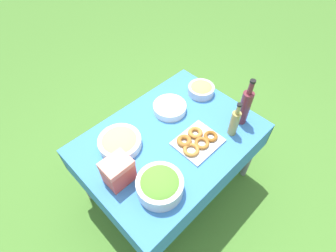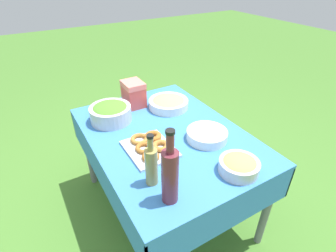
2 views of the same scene
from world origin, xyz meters
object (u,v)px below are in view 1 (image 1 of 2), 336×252
olive_oil_bottle (234,122)px  cooler_box (118,171)px  donut_platter (197,141)px  fruit_bowl (201,89)px  pasta_bowl (120,142)px  wine_bottle (245,106)px  salad_bowl (160,185)px  plate_stack (170,108)px

olive_oil_bottle → cooler_box: olive_oil_bottle is taller
donut_platter → fruit_bowl: bearing=-142.6°
olive_oil_bottle → fruit_bowl: olive_oil_bottle is taller
donut_platter → fruit_bowl: fruit_bowl is taller
pasta_bowl → wine_bottle: (-0.79, 0.46, 0.12)m
salad_bowl → pasta_bowl: (-0.04, -0.44, -0.03)m
donut_platter → olive_oil_bottle: size_ratio=1.14×
pasta_bowl → donut_platter: size_ratio=0.89×
donut_platter → wine_bottle: 0.43m
pasta_bowl → olive_oil_bottle: size_ratio=1.02×
plate_stack → fruit_bowl: fruit_bowl is taller
plate_stack → olive_oil_bottle: bearing=109.0°
fruit_bowl → donut_platter: bearing=37.4°
donut_platter → cooler_box: 0.58m
pasta_bowl → donut_platter: 0.53m
salad_bowl → pasta_bowl: 0.45m
donut_platter → cooler_box: size_ratio=1.72×
salad_bowl → pasta_bowl: salad_bowl is taller
wine_bottle → cooler_box: bearing=-14.5°
donut_platter → cooler_box: (0.56, -0.15, 0.08)m
salad_bowl → plate_stack: salad_bowl is taller
fruit_bowl → pasta_bowl: bearing=-3.0°
olive_oil_bottle → wine_bottle: size_ratio=0.75×
olive_oil_bottle → fruit_bowl: (-0.16, -0.44, -0.07)m
pasta_bowl → donut_platter: (-0.39, 0.36, -0.02)m
olive_oil_bottle → wine_bottle: bearing=-171.4°
plate_stack → olive_oil_bottle: size_ratio=0.88×
pasta_bowl → fruit_bowl: bearing=177.0°
cooler_box → olive_oil_bottle: bearing=161.8°
pasta_bowl → fruit_bowl: fruit_bowl is taller
wine_bottle → plate_stack: bearing=-56.0°
salad_bowl → wine_bottle: 0.83m
donut_platter → plate_stack: (-0.09, -0.36, 0.01)m
plate_stack → fruit_bowl: bearing=173.3°
olive_oil_bottle → salad_bowl: bearing=-2.8°
pasta_bowl → olive_oil_bottle: (-0.65, 0.48, 0.08)m
olive_oil_bottle → cooler_box: size_ratio=1.51×
olive_oil_bottle → fruit_bowl: size_ratio=1.36×
salad_bowl → wine_bottle: wine_bottle is taller
salad_bowl → cooler_box: (0.13, -0.23, 0.03)m
pasta_bowl → cooler_box: (0.17, 0.21, 0.06)m
wine_bottle → cooler_box: (0.95, -0.25, -0.06)m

